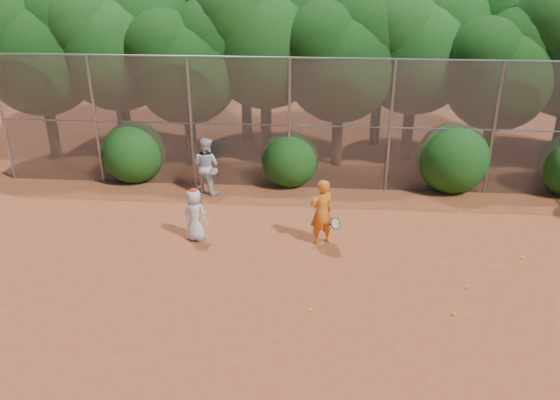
{
  "coord_description": "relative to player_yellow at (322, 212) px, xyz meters",
  "views": [
    {
      "loc": [
        -0.01,
        -9.84,
        6.64
      ],
      "look_at": [
        -1.0,
        2.5,
        1.1
      ],
      "focal_mm": 35.0,
      "sensor_mm": 36.0,
      "label": 1
    }
  ],
  "objects": [
    {
      "name": "tree_6",
      "position": [
        5.51,
        5.64,
        2.61
      ],
      "size": [
        3.86,
        3.36,
        5.29
      ],
      "color": "black",
      "rests_on": "ground"
    },
    {
      "name": "tree_11",
      "position": [
        2.02,
        8.24,
        3.31
      ],
      "size": [
        4.64,
        4.03,
        6.35
      ],
      "color": "black",
      "rests_on": "ground"
    },
    {
      "name": "tree_9",
      "position": [
        -7.98,
        8.44,
        3.48
      ],
      "size": [
        4.83,
        4.2,
        6.62
      ],
      "color": "black",
      "rests_on": "ground"
    },
    {
      "name": "fence_back",
      "position": [
        -0.16,
        3.6,
        1.2
      ],
      "size": [
        20.05,
        0.09,
        4.03
      ],
      "color": "gray",
      "rests_on": "ground"
    },
    {
      "name": "ball_0",
      "position": [
        3.2,
        -1.85,
        -0.82
      ],
      "size": [
        0.07,
        0.07,
        0.07
      ],
      "primitive_type": "sphere",
      "color": "yellow",
      "rests_on": "ground"
    },
    {
      "name": "ground",
      "position": [
        -0.04,
        -2.4,
        -0.85
      ],
      "size": [
        80.0,
        80.0,
        0.0
      ],
      "primitive_type": "plane",
      "color": "brown",
      "rests_on": "ground"
    },
    {
      "name": "player_white",
      "position": [
        -3.52,
        3.0,
        0.01
      ],
      "size": [
        1.04,
        0.95,
        1.73
      ],
      "rotation": [
        0.0,
        0.0,
        2.7
      ],
      "color": "silver",
      "rests_on": "ground"
    },
    {
      "name": "bush_1",
      "position": [
        -1.04,
        3.9,
        0.05
      ],
      "size": [
        1.8,
        1.8,
        1.8
      ],
      "primitive_type": "sphere",
      "color": "#124210",
      "rests_on": "ground"
    },
    {
      "name": "tree_10",
      "position": [
        -2.98,
        8.65,
        3.77
      ],
      "size": [
        5.15,
        4.48,
        7.06
      ],
      "color": "black",
      "rests_on": "ground"
    },
    {
      "name": "tree_0",
      "position": [
        -9.49,
        5.64,
        3.08
      ],
      "size": [
        4.38,
        3.81,
        6.0
      ],
      "color": "black",
      "rests_on": "ground"
    },
    {
      "name": "ball_2",
      "position": [
        2.72,
        -2.88,
        -0.82
      ],
      "size": [
        0.07,
        0.07,
        0.07
      ],
      "primitive_type": "sphere",
      "color": "yellow",
      "rests_on": "ground"
    },
    {
      "name": "tree_12",
      "position": [
        6.52,
        8.85,
        3.66
      ],
      "size": [
        5.02,
        4.37,
        6.88
      ],
      "color": "black",
      "rests_on": "ground"
    },
    {
      "name": "ball_4",
      "position": [
        -0.16,
        -2.96,
        -0.82
      ],
      "size": [
        0.07,
        0.07,
        0.07
      ],
      "primitive_type": "sphere",
      "color": "yellow",
      "rests_on": "ground"
    },
    {
      "name": "bush_2",
      "position": [
        3.96,
        3.9,
        0.25
      ],
      "size": [
        2.2,
        2.2,
        2.2
      ],
      "primitive_type": "sphere",
      "color": "#124210",
      "rests_on": "ground"
    },
    {
      "name": "ball_1",
      "position": [
        1.68,
        0.19,
        -0.82
      ],
      "size": [
        0.07,
        0.07,
        0.07
      ],
      "primitive_type": "sphere",
      "color": "yellow",
      "rests_on": "ground"
    },
    {
      "name": "tree_3",
      "position": [
        -1.98,
        6.44,
        3.54
      ],
      "size": [
        4.89,
        4.26,
        6.7
      ],
      "color": "black",
      "rests_on": "ground"
    },
    {
      "name": "ball_5",
      "position": [
        3.9,
        1.96,
        -0.82
      ],
      "size": [
        0.07,
        0.07,
        0.07
      ],
      "primitive_type": "sphere",
      "color": "yellow",
      "rests_on": "ground"
    },
    {
      "name": "ball_3",
      "position": [
        4.83,
        -0.43,
        -0.82
      ],
      "size": [
        0.07,
        0.07,
        0.07
      ],
      "primitive_type": "sphere",
      "color": "yellow",
      "rests_on": "ground"
    },
    {
      "name": "ball_6",
      "position": [
        0.91,
        1.37,
        -0.82
      ],
      "size": [
        0.07,
        0.07,
        0.07
      ],
      "primitive_type": "sphere",
      "color": "yellow",
      "rests_on": "ground"
    },
    {
      "name": "player_teen",
      "position": [
        -3.19,
        -0.06,
        -0.15
      ],
      "size": [
        0.79,
        0.67,
        1.41
      ],
      "rotation": [
        0.0,
        0.0,
        2.73
      ],
      "color": "silver",
      "rests_on": "ground"
    },
    {
      "name": "tree_2",
      "position": [
        -4.49,
        5.44,
        2.73
      ],
      "size": [
        3.99,
        3.47,
        5.47
      ],
      "color": "black",
      "rests_on": "ground"
    },
    {
      "name": "tree_4",
      "position": [
        0.51,
        5.84,
        2.9
      ],
      "size": [
        4.19,
        3.64,
        5.73
      ],
      "color": "black",
      "rests_on": "ground"
    },
    {
      "name": "bush_0",
      "position": [
        -6.04,
        3.9,
        0.15
      ],
      "size": [
        2.0,
        2.0,
        2.0
      ],
      "primitive_type": "sphere",
      "color": "#124210",
      "rests_on": "ground"
    },
    {
      "name": "tree_5",
      "position": [
        3.02,
        6.64,
        3.19
      ],
      "size": [
        4.51,
        3.92,
        6.17
      ],
      "color": "black",
      "rests_on": "ground"
    },
    {
      "name": "player_yellow",
      "position": [
        0.0,
        0.0,
        0.0
      ],
      "size": [
        0.89,
        0.7,
        1.71
      ],
      "rotation": [
        0.0,
        0.0,
        3.64
      ],
      "color": "orange",
      "rests_on": "ground"
    },
    {
      "name": "tree_1",
      "position": [
        -6.98,
        6.14,
        3.31
      ],
      "size": [
        4.64,
        4.03,
        6.35
      ],
      "color": "black",
      "rests_on": "ground"
    }
  ]
}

